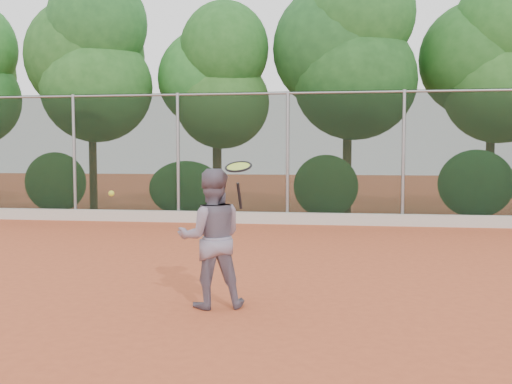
# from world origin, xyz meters

# --- Properties ---
(ground) EXTENTS (80.00, 80.00, 0.00)m
(ground) POSITION_xyz_m (0.00, 0.00, 0.00)
(ground) COLOR #BA4F2B
(ground) RESTS_ON ground
(concrete_curb) EXTENTS (24.00, 0.20, 0.30)m
(concrete_curb) POSITION_xyz_m (0.00, 6.82, 0.15)
(concrete_curb) COLOR beige
(concrete_curb) RESTS_ON ground
(tennis_player) EXTENTS (0.97, 0.85, 1.70)m
(tennis_player) POSITION_xyz_m (-0.21, -1.39, 0.85)
(tennis_player) COLOR slate
(tennis_player) RESTS_ON ground
(chainlink_fence) EXTENTS (24.09, 0.09, 3.50)m
(chainlink_fence) POSITION_xyz_m (-0.00, 7.00, 1.86)
(chainlink_fence) COLOR black
(chainlink_fence) RESTS_ON ground
(foliage_backdrop) EXTENTS (23.70, 3.63, 7.55)m
(foliage_backdrop) POSITION_xyz_m (-0.55, 8.98, 4.40)
(foliage_backdrop) COLOR #402718
(foliage_backdrop) RESTS_ON ground
(tennis_racket) EXTENTS (0.37, 0.37, 0.58)m
(tennis_racket) POSITION_xyz_m (0.15, -1.50, 1.68)
(tennis_racket) COLOR black
(tennis_racket) RESTS_ON ground
(tennis_ball_in_flight) EXTENTS (0.07, 0.07, 0.07)m
(tennis_ball_in_flight) POSITION_xyz_m (-1.32, -1.78, 1.41)
(tennis_ball_in_flight) COLOR #BFCD2E
(tennis_ball_in_flight) RESTS_ON ground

